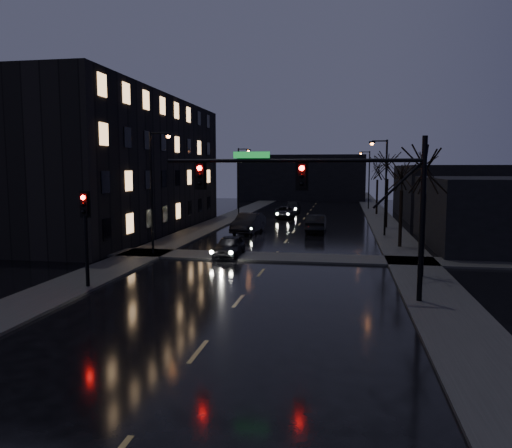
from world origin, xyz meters
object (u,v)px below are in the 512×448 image
at_px(oncoming_car_c, 285,212).
at_px(lead_car, 316,223).
at_px(oncoming_car_b, 248,223).
at_px(oncoming_car_d, 292,207).
at_px(oncoming_car_a, 229,246).

relative_size(oncoming_car_c, lead_car, 1.02).
distance_m(oncoming_car_b, oncoming_car_d, 20.90).
bearing_deg(oncoming_car_b, oncoming_car_d, 91.70).
bearing_deg(oncoming_car_c, oncoming_car_b, -104.38).
distance_m(oncoming_car_a, oncoming_car_d, 32.86).
distance_m(oncoming_car_c, lead_car, 12.90).
relative_size(oncoming_car_a, oncoming_car_d, 0.84).
height_order(oncoming_car_b, oncoming_car_d, oncoming_car_b).
relative_size(oncoming_car_c, oncoming_car_d, 1.01).
relative_size(oncoming_car_b, lead_car, 1.10).
bearing_deg(oncoming_car_d, oncoming_car_c, -93.27).
bearing_deg(oncoming_car_b, oncoming_car_c, 89.82).
bearing_deg(oncoming_car_d, lead_car, -80.10).
xyz_separation_m(oncoming_car_b, oncoming_car_d, (1.79, 20.82, -0.17)).
xyz_separation_m(oncoming_car_c, lead_car, (4.23, -12.19, 0.11)).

